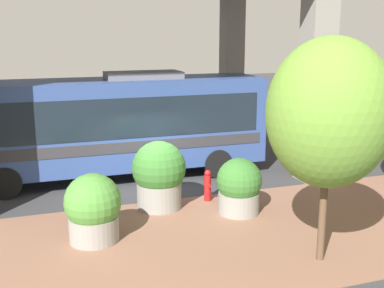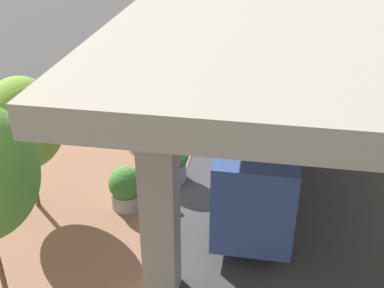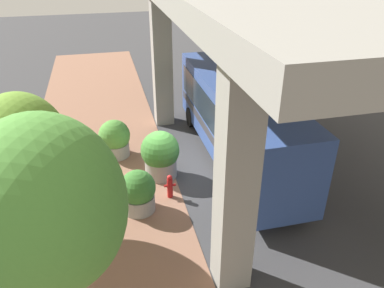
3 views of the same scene
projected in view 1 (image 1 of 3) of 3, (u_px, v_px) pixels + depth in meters
ground_plane at (164, 201)px, 14.45m from camera, size 80.00×80.00×0.00m
sidewalk_strip at (198, 240)px, 11.68m from camera, size 6.00×40.00×0.02m
bus at (115, 122)px, 16.36m from camera, size 2.54×10.25×3.64m
fire_hydrant at (208, 185)px, 14.32m from camera, size 0.43×0.21×0.97m
planter_front at (239, 187)px, 13.30m from camera, size 1.25×1.25×1.58m
planter_middle at (159, 175)px, 13.66m from camera, size 1.54×1.54×1.96m
planter_back at (93, 209)px, 11.50m from camera, size 1.37×1.37×1.69m
street_tree_near at (329, 113)px, 9.96m from camera, size 2.64×2.64×4.90m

